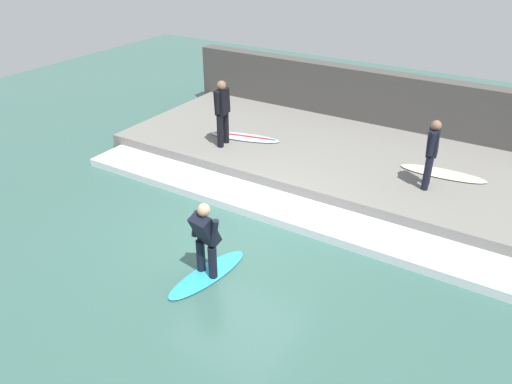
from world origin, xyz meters
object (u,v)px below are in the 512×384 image
Objects in this scene: surfer_riding at (205,236)px; surfboard_waiting_far at (245,137)px; surfer_waiting_far at (222,110)px; surfboard_waiting_near at (443,173)px; surfboard_riding at (208,274)px; surfer_waiting_near at (432,150)px.

surfer_riding is 0.71× the size of surfboard_waiting_far.
surfer_waiting_far is at bearing 31.52° from surfer_riding.
surfboard_waiting_near is 4.98m from surfboard_waiting_far.
surfboard_riding is at bearing -154.31° from surfboard_waiting_far.
surfer_riding is at bearing -154.31° from surfboard_waiting_far.
surfer_waiting_far reaches higher than surfboard_waiting_far.
surfboard_waiting_far is (0.21, 4.77, -0.82)m from surfer_waiting_near.
surfboard_waiting_near is 5.40m from surfer_waiting_far.
surfer_waiting_near is at bearing 166.80° from surfboard_waiting_near.
surfer_waiting_near is at bearing -28.81° from surfboard_riding.
surfer_waiting_near is 1.14m from surfboard_waiting_near.
surfer_waiting_near reaches higher than surfer_riding.
surfboard_waiting_near is 0.97× the size of surfboard_waiting_far.
surfboard_riding is 1.31× the size of surfer_riding.
surfboard_waiting_near is at bearing -83.43° from surfboard_waiting_far.
surfer_waiting_far is (-1.20, 5.18, 0.90)m from surfboard_waiting_near.
surfer_riding reaches higher than surfboard_waiting_near.
surfer_waiting_far reaches higher than surfboard_riding.
surfer_riding is 0.73× the size of surfboard_waiting_near.
surfboard_riding is at bearing 153.26° from surfboard_waiting_near.
surfer_waiting_near is 0.77× the size of surfboard_waiting_far.
surfboard_waiting_far is (4.73, 2.28, -0.39)m from surfer_riding.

